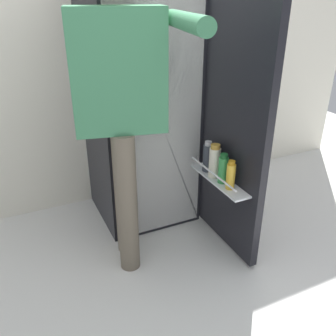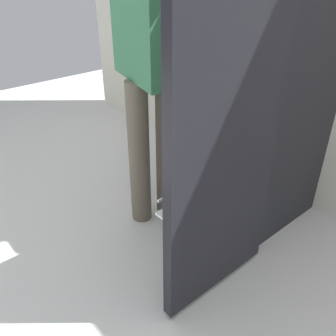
% 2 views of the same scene
% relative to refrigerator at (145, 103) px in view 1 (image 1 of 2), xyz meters
% --- Properties ---
extents(ground_plane, '(6.69, 6.69, 0.00)m').
position_rel_refrigerator_xyz_m(ground_plane, '(-0.02, -0.52, -0.86)').
color(ground_plane, silver).
extents(kitchen_wall, '(4.40, 0.10, 2.65)m').
position_rel_refrigerator_xyz_m(kitchen_wall, '(-0.02, 0.42, 0.47)').
color(kitchen_wall, silver).
rests_on(kitchen_wall, ground_plane).
extents(refrigerator, '(0.70, 1.26, 1.72)m').
position_rel_refrigerator_xyz_m(refrigerator, '(0.00, 0.00, 0.00)').
color(refrigerator, black).
rests_on(refrigerator, ground_plane).
extents(person, '(0.59, 0.86, 1.74)m').
position_rel_refrigerator_xyz_m(person, '(-0.31, -0.45, 0.20)').
color(person, '#665B4C').
rests_on(person, ground_plane).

